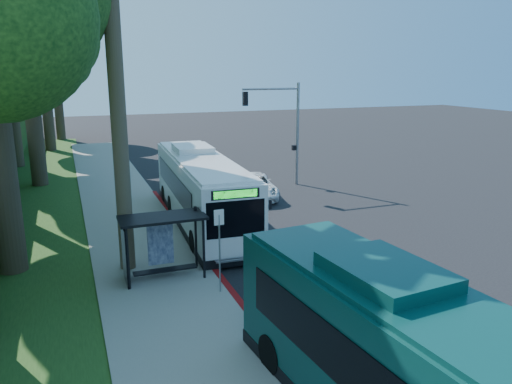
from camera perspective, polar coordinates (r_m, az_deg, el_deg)
name	(u,v)px	position (r m, az deg, el deg)	size (l,w,h in m)	color
ground	(296,235)	(24.50, 4.61, -4.93)	(140.00, 140.00, 0.00)	black
sidewalk	(145,253)	(22.47, -12.56, -6.84)	(4.50, 70.00, 0.12)	gray
red_curb	(223,281)	(19.29, -3.83, -10.07)	(0.25, 30.00, 0.13)	maroon
grass_verge	(11,234)	(27.19, -26.20, -4.38)	(8.00, 70.00, 0.06)	#234719
bus_shelter	(156,235)	(19.23, -11.39, -4.83)	(3.20, 1.51, 2.55)	black
stop_sign_pole	(219,240)	(17.55, -4.21, -5.47)	(0.35, 0.06, 3.17)	gray
traffic_signal_pole	(284,122)	(34.04, 3.22, 8.04)	(4.10, 0.30, 7.00)	gray
tree_2	(26,27)	(36.98, -24.85, 16.70)	(8.82, 8.40, 15.12)	#382B1E
tree_3	(1,14)	(45.19, -27.09, 17.66)	(10.08, 9.60, 17.28)	#382B1E
tree_4	(42,49)	(52.90, -23.23, 14.83)	(8.40, 8.00, 14.14)	#382B1E
tree_5	(55,59)	(60.86, -22.00, 13.95)	(7.35, 7.00, 12.86)	#382B1E
white_bus	(201,189)	(25.91, -6.28, 0.39)	(3.39, 12.98, 3.83)	white
pickup	(254,186)	(31.33, -0.24, 0.70)	(2.42, 5.25, 1.46)	white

